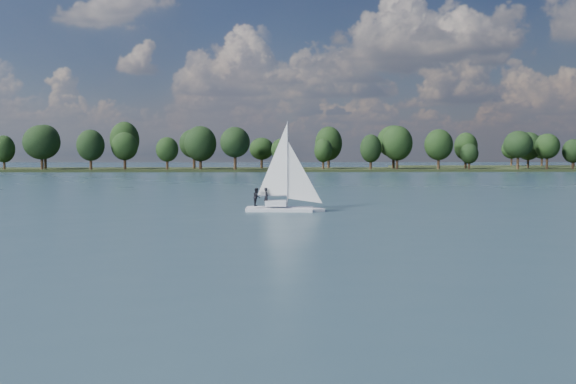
% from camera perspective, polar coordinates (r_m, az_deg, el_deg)
% --- Properties ---
extents(ground, '(700.00, 700.00, 0.00)m').
position_cam_1_polar(ground, '(112.71, 0.47, 0.52)').
color(ground, '#233342').
rests_on(ground, ground).
extents(far_shore, '(660.00, 40.00, 1.50)m').
position_cam_1_polar(far_shore, '(224.60, -0.69, 1.93)').
color(far_shore, black).
rests_on(far_shore, ground).
extents(sailboat, '(7.18, 2.69, 9.24)m').
position_cam_1_polar(sailboat, '(62.60, -0.70, 0.61)').
color(sailboat, silver).
rests_on(sailboat, ground).
extents(treeline, '(562.52, 74.22, 18.36)m').
position_cam_1_polar(treeline, '(220.76, -3.93, 4.03)').
color(treeline, black).
rests_on(treeline, ground).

